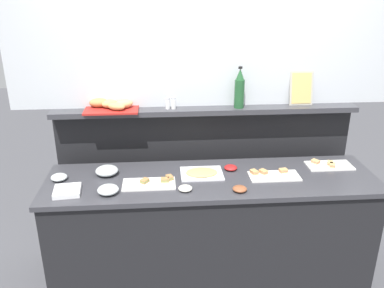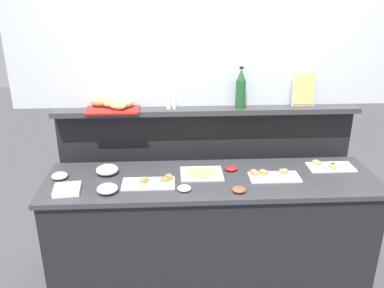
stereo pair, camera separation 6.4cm
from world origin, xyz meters
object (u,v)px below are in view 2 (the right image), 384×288
object	(u,v)px
bread_basket	(113,105)
sandwich_platter_side	(273,176)
napkin_stack	(67,189)
condiment_bowl_cream	(184,188)
condiment_bowl_red	(239,189)
sandwich_platter_rear	(151,183)
glass_bowl_medium	(107,170)
sandwich_platter_front	(330,166)
glass_bowl_large	(60,176)
cold_cuts_platter	(202,173)
framed_picture	(303,89)
pepper_shaker	(174,103)
wine_bottle_green	(241,90)
glass_bowl_small	(107,189)
salt_shaker	(169,103)
condiment_bowl_teal	(231,168)

from	to	relation	value
bread_basket	sandwich_platter_side	bearing A→B (deg)	-20.58
napkin_stack	condiment_bowl_cream	bearing A→B (deg)	-1.84
condiment_bowl_red	napkin_stack	xyz separation A→B (m)	(-1.13, 0.06, -0.00)
sandwich_platter_rear	glass_bowl_medium	bearing A→B (deg)	151.45
sandwich_platter_front	sandwich_platter_rear	bearing A→B (deg)	-171.79
sandwich_platter_front	napkin_stack	size ratio (longest dim) A/B	1.98
glass_bowl_large	glass_bowl_medium	distance (m)	0.33
sandwich_platter_front	cold_cuts_platter	xyz separation A→B (m)	(-0.97, -0.06, 0.00)
glass_bowl_medium	framed_picture	bearing A→B (deg)	12.98
napkin_stack	pepper_shaker	size ratio (longest dim) A/B	1.95
glass_bowl_large	wine_bottle_green	distance (m)	1.46
condiment_bowl_cream	framed_picture	bearing A→B (deg)	33.48
sandwich_platter_side	bread_basket	distance (m)	1.30
glass_bowl_medium	condiment_bowl_red	distance (m)	0.96
glass_bowl_small	glass_bowl_medium	bearing A→B (deg)	98.18
condiment_bowl_red	napkin_stack	world-z (taller)	condiment_bowl_red
napkin_stack	wine_bottle_green	size ratio (longest dim) A/B	0.54
glass_bowl_large	glass_bowl_medium	xyz separation A→B (m)	(0.32, 0.06, 0.01)
cold_cuts_platter	condiment_bowl_red	world-z (taller)	condiment_bowl_red
glass_bowl_large	condiment_bowl_cream	bearing A→B (deg)	-14.20
condiment_bowl_cream	framed_picture	size ratio (longest dim) A/B	0.35
glass_bowl_large	salt_shaker	bearing A→B (deg)	25.37
pepper_shaker	salt_shaker	bearing A→B (deg)	180.00
wine_bottle_green	salt_shaker	bearing A→B (deg)	179.32
condiment_bowl_red	napkin_stack	bearing A→B (deg)	176.94
glass_bowl_large	pepper_shaker	world-z (taller)	pepper_shaker
glass_bowl_medium	framed_picture	size ratio (longest dim) A/B	0.61
condiment_bowl_teal	framed_picture	distance (m)	0.85
glass_bowl_small	framed_picture	bearing A→B (deg)	23.36
condiment_bowl_red	condiment_bowl_cream	size ratio (longest dim) A/B	1.03
napkin_stack	condiment_bowl_teal	bearing A→B (deg)	13.42
glass_bowl_large	framed_picture	size ratio (longest dim) A/B	0.42
sandwich_platter_rear	napkin_stack	distance (m)	0.55
glass_bowl_medium	condiment_bowl_teal	size ratio (longest dim) A/B	1.69
condiment_bowl_teal	framed_picture	size ratio (longest dim) A/B	0.36
salt_shaker	condiment_bowl_cream	bearing A→B (deg)	-80.83
sandwich_platter_rear	salt_shaker	bearing A→B (deg)	74.63
sandwich_platter_rear	glass_bowl_medium	size ratio (longest dim) A/B	2.23
glass_bowl_large	condiment_bowl_teal	xyz separation A→B (m)	(1.22, 0.07, -0.00)
condiment_bowl_teal	salt_shaker	world-z (taller)	salt_shaker
glass_bowl_large	salt_shaker	distance (m)	0.95
glass_bowl_medium	glass_bowl_small	xyz separation A→B (m)	(0.04, -0.28, -0.00)
sandwich_platter_side	cold_cuts_platter	size ratio (longest dim) A/B	1.18
cold_cuts_platter	bread_basket	world-z (taller)	bread_basket
sandwich_platter_side	framed_picture	world-z (taller)	framed_picture
cold_cuts_platter	wine_bottle_green	bearing A→B (deg)	47.43
glass_bowl_medium	condiment_bowl_teal	xyz separation A→B (m)	(0.90, 0.01, -0.01)
framed_picture	sandwich_platter_rear	bearing A→B (deg)	-156.17
sandwich_platter_rear	napkin_stack	size ratio (longest dim) A/B	2.11
condiment_bowl_cream	napkin_stack	xyz separation A→B (m)	(-0.77, 0.02, -0.00)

